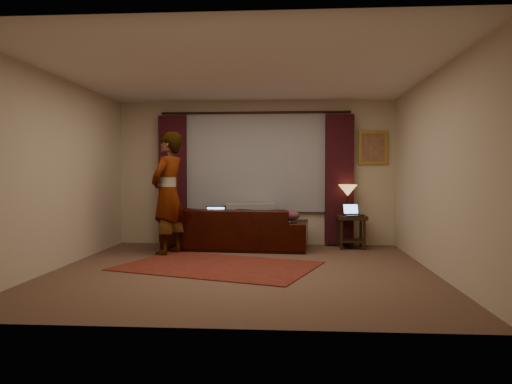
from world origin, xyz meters
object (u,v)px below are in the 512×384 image
sofa (237,221)px  laptop_sofa (215,214)px  end_table (351,232)px  person (168,193)px  laptop_table (353,210)px  tiffany_lamp (348,200)px

sofa → laptop_sofa: size_ratio=6.57×
end_table → person: bearing=-164.2°
laptop_sofa → person: 0.91m
sofa → laptop_sofa: bearing=30.3°
sofa → person: size_ratio=1.23×
sofa → person: (-1.02, -0.64, 0.49)m
end_table → laptop_table: bearing=-81.3°
person → laptop_sofa: bearing=143.5°
sofa → tiffany_lamp: tiffany_lamp is taller
laptop_table → tiffany_lamp: bearing=92.8°
tiffany_lamp → laptop_table: size_ratio=1.66×
laptop_sofa → laptop_table: size_ratio=1.15×
end_table → tiffany_lamp: size_ratio=1.07×
sofa → laptop_table: 1.99m
tiffany_lamp → person: person is taller
laptop_sofa → person: person is taller
sofa → person: person is taller
laptop_table → person: (-3.01, -0.74, 0.30)m
end_table → tiffany_lamp: (-0.06, 0.09, 0.55)m
sofa → laptop_table: sofa is taller
laptop_sofa → end_table: (2.31, 0.37, -0.32)m
laptop_sofa → laptop_table: 2.34m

